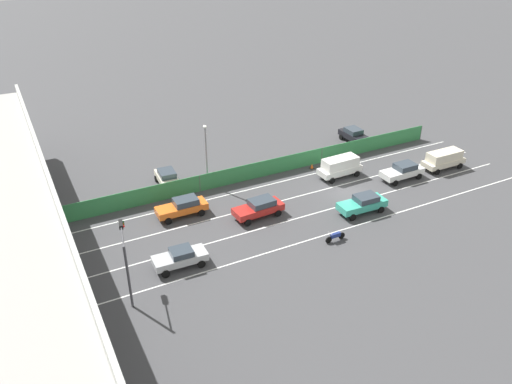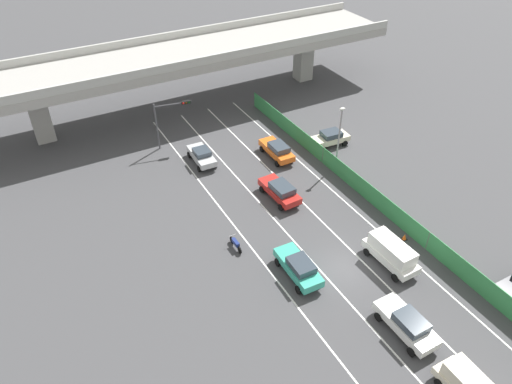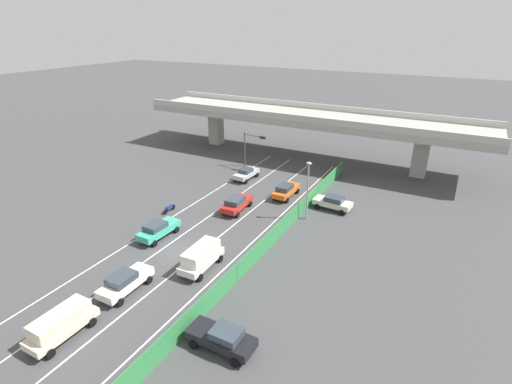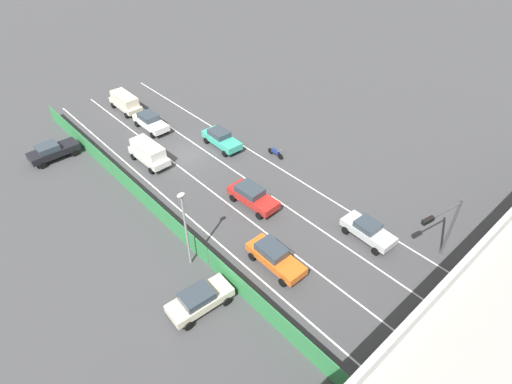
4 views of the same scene
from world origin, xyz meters
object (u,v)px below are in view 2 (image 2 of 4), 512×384
Objects in this scene: car_sedan_red at (280,190)px; street_lamp at (340,131)px; car_sedan_white at (407,324)px; car_sedan_silver at (202,155)px; car_taxi_teal at (299,267)px; motorcycle at (236,244)px; traffic_cone at (404,237)px; parked_sedan_cream at (330,138)px; car_taxi_orange at (277,150)px; car_van_white at (391,252)px; traffic_light at (169,115)px.

car_sedan_red is 0.72× the size of street_lamp.
car_sedan_white is 26.04m from car_sedan_silver.
car_sedan_white is (3.49, -7.87, 0.00)m from car_taxi_teal.
street_lamp is at bearing 22.02° from motorcycle.
car_sedan_silver is 21.28m from traffic_cone.
motorcycle is 0.44× the size of parked_sedan_cream.
car_taxi_orange is at bearing 61.41° from car_sedan_red.
car_taxi_teal is 1.00× the size of car_taxi_orange.
car_van_white is 21.47m from car_sedan_silver.
car_sedan_white reaches higher than car_sedan_red.
traffic_cone is (9.92, -0.84, -0.67)m from car_taxi_teal.
traffic_cone is at bearing -63.47° from traffic_light.
traffic_cone is (-3.36, -15.26, -0.65)m from parked_sedan_cream.
car_taxi_orange is 17.42m from car_van_white.
motorcycle is 17.68m from traffic_light.
motorcycle is 0.30× the size of street_lamp.
parked_sedan_cream is (16.08, 9.41, 0.45)m from motorcycle.
car_sedan_red is 8.53m from street_lamp.
car_van_white is 1.07× the size of parked_sedan_cream.
car_taxi_orange is 8.38× the size of traffic_cone.
street_lamp is at bearing 66.85° from car_sedan_white.
car_sedan_red is (0.25, 16.77, 0.00)m from car_sedan_white.
parked_sedan_cream is 0.85× the size of traffic_light.
car_van_white reaches higher than motorcycle.
car_sedan_white reaches higher than traffic_cone.
traffic_light is at bearing 109.21° from car_van_white.
car_taxi_teal reaches higher than traffic_cone.
car_sedan_white is at bearing -80.33° from traffic_light.
parked_sedan_cream is (13.28, 14.43, -0.02)m from car_taxi_teal.
car_sedan_silver reaches higher than motorcycle.
car_taxi_orange is at bearing -21.55° from car_sedan_silver.
car_taxi_orange is 0.90× the size of traffic_light.
car_taxi_teal is 1.07× the size of parked_sedan_cream.
car_sedan_red is at bearing -166.32° from street_lamp.
car_sedan_white is 1.00× the size of car_taxi_orange.
parked_sedan_cream is 15.64m from traffic_cone.
street_lamp reaches higher than car_taxi_orange.
motorcycle is at bearing -149.66° from parked_sedan_cream.
traffic_cone is (6.18, -9.74, -0.67)m from car_sedan_red.
car_sedan_red is 9.81m from car_sedan_silver.
car_taxi_teal is 0.72× the size of street_lamp.
car_sedan_silver is at bearing -70.87° from traffic_light.
car_sedan_silver is at bearing 113.18° from car_sedan_red.
motorcycle is at bearing -101.74° from car_sedan_silver.
street_lamp is at bearing 82.41° from traffic_cone.
parked_sedan_cream is (13.40, -3.49, 0.04)m from car_sedan_silver.
street_lamp is at bearing -116.45° from parked_sedan_cream.
car_sedan_red is at bearing 122.39° from traffic_cone.
car_sedan_white is at bearing -122.08° from car_van_white.
car_sedan_white is at bearing -113.70° from parked_sedan_cream.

